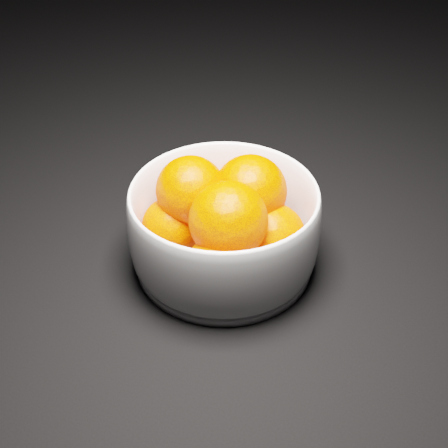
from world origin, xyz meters
The scene contains 3 objects.
ground centered at (0.00, 0.00, 0.00)m, with size 3.00×3.00×0.00m, color black.
bowl centered at (0.25, -0.21, 0.05)m, with size 0.19×0.19×0.09m.
orange_pile centered at (0.25, -0.21, 0.06)m, with size 0.15×0.16×0.11m.
Camera 1 is at (0.56, -0.60, 0.44)m, focal length 50.00 mm.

